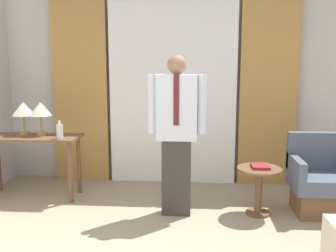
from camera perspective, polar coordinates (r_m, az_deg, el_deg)
The scene contains 12 objects.
wall_back at distance 5.07m, azimuth 0.80°, elevation 6.76°, with size 10.00×0.06×2.70m.
curtain_sheer_center at distance 4.94m, azimuth 0.70°, elevation 5.99°, with size 1.67×0.06×2.58m.
curtain_drape_left at distance 5.17m, azimuth -13.23°, elevation 5.90°, with size 0.73×0.06×2.58m.
curtain_drape_right at distance 5.02m, azimuth 15.06°, elevation 5.72°, with size 0.73×0.06×2.58m.
desk at distance 4.75m, azimuth -20.10°, elevation -3.01°, with size 1.15×0.45×0.74m.
table_lamp_left at distance 4.79m, azimuth -21.17°, elevation 2.29°, with size 0.26×0.26×0.40m.
table_lamp_right at distance 4.70m, azimuth -18.86°, elevation 2.30°, with size 0.26×0.26×0.40m.
bottle_by_lamp at distance 4.43m, azimuth -16.18°, elevation -0.79°, with size 0.07×0.07×0.21m.
person at distance 3.88m, azimuth 1.32°, elevation -0.54°, with size 0.60×0.20×1.68m.
armchair at distance 4.38m, azimuth 22.26°, elevation -8.10°, with size 0.64×0.57×0.84m.
side_table at distance 4.11m, azimuth 13.68°, elevation -8.41°, with size 0.47×0.47×0.51m.
book at distance 4.07m, azimuth 13.88°, elevation -5.98°, with size 0.18×0.21×0.03m.
Camera 1 is at (0.31, -2.12, 1.59)m, focal length 40.00 mm.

